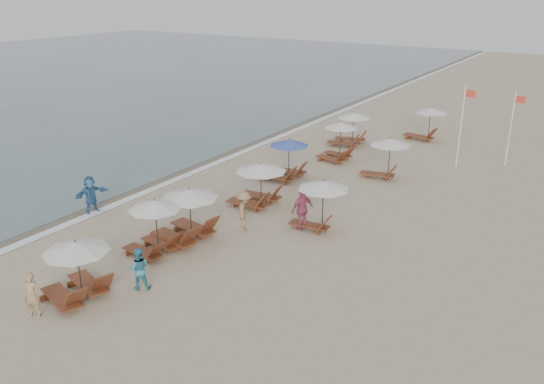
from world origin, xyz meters
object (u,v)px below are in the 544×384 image
Objects in this scene: lounger_station_3 at (257,184)px; inland_station_0 at (318,198)px; beachgoer_mid_b at (244,211)px; lounger_station_5 at (337,142)px; lounger_station_1 at (153,227)px; flag_pole_near at (462,123)px; inland_station_2 at (425,121)px; waterline_walker at (91,194)px; lounger_station_2 at (185,216)px; lounger_station_0 at (75,270)px; lounger_station_6 at (349,129)px; beachgoer_far_a at (302,209)px; beachgoer_near at (32,295)px; lounger_station_4 at (284,161)px; inland_station_1 at (385,153)px; beachgoer_mid_a at (139,269)px.

inland_station_0 reaches higher than lounger_station_3.
lounger_station_3 reaches higher than beachgoer_mid_b.
lounger_station_5 reaches higher than lounger_station_3.
lounger_station_5 reaches higher than lounger_station_1.
lounger_station_5 is at bearing -158.08° from flag_pole_near.
lounger_station_5 is 0.85× the size of inland_station_2.
waterline_walker is (-7.19, -2.15, -0.01)m from beachgoer_mid_b.
beachgoer_mid_b is (1.53, 2.03, -0.18)m from lounger_station_2.
lounger_station_0 is at bearing -92.05° from lounger_station_3.
lounger_station_5 is 1.36× the size of waterline_walker.
lounger_station_6 is at bearing -23.15° from beachgoer_mid_b.
beachgoer_far_a is at bearing -88.90° from inland_station_2.
lounger_station_5 is 14.68m from waterline_walker.
lounger_station_4 is at bearing 62.11° from beachgoer_near.
lounger_station_3 is at bearing -85.87° from lounger_station_6.
lounger_station_1 is 0.91× the size of lounger_station_4.
inland_station_1 is (4.17, 13.44, 0.27)m from lounger_station_1.
lounger_station_4 is at bearing 133.86° from inland_station_0.
beachgoer_near is (-3.53, -27.68, -0.54)m from inland_station_2.
lounger_station_6 is 0.56× the size of flag_pole_near.
inland_station_2 is (-0.92, 16.86, -0.16)m from inland_station_0.
flag_pole_near reaches higher than beachgoer_mid_a.
lounger_station_1 is at bearing 123.48° from beachgoer_mid_b.
beachgoer_near is at bearing -91.76° from lounger_station_5.
lounger_station_2 is at bearing 111.89° from beachgoer_mid_b.
lounger_station_1 is 0.84× the size of lounger_station_2.
lounger_station_6 is 13.94m from beachgoer_far_a.
lounger_station_1 is 0.86× the size of inland_station_2.
beachgoer_mid_a is at bearing -72.10° from lounger_station_2.
lounger_station_4 is at bearing -119.48° from beachgoer_mid_a.
inland_station_0 is at bearing 142.36° from beachgoer_far_a.
waterline_walker is (-5.66, -0.12, -0.20)m from lounger_station_2.
lounger_station_1 is 18.95m from flag_pole_near.
lounger_station_2 is 16.83m from lounger_station_6.
inland_station_0 is (3.82, -9.45, 0.31)m from lounger_station_5.
lounger_station_2 is at bearing -98.82° from inland_station_2.
waterline_walker is (-5.11, -16.94, -0.16)m from lounger_station_6.
lounger_station_0 is at bearing -87.88° from lounger_station_4.
waterline_walker is (-8.87, -20.82, -0.43)m from inland_station_2.
inland_station_1 is at bearing 62.71° from lounger_station_3.
lounger_station_6 is 5.41m from inland_station_2.
lounger_station_1 is 1.36× the size of waterline_walker.
beachgoer_mid_b is at bearing -130.34° from beachgoer_mid_a.
beachgoer_mid_a is at bearing -56.65° from lounger_station_1.
inland_station_2 is 6.13m from flag_pole_near.
lounger_station_3 reaches higher than waterline_walker.
lounger_station_6 is 1.71× the size of beachgoer_near.
lounger_station_0 reaches higher than waterline_walker.
lounger_station_6 is 20.80m from beachgoer_mid_a.
beachgoer_near is at bearing -100.67° from lounger_station_0.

